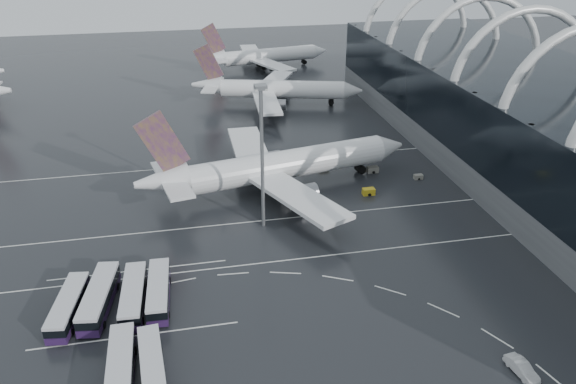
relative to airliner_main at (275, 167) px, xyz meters
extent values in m
plane|color=black|center=(-3.09, -24.79, -5.00)|extent=(420.00, 420.00, 0.00)
cube|color=slate|center=(58.91, -4.79, -2.00)|extent=(42.00, 160.00, 6.00)
cube|color=black|center=(58.91, -4.79, 8.00)|extent=(42.00, 160.00, 14.00)
torus|color=silver|center=(54.91, 3.21, 13.00)|extent=(33.80, 1.80, 33.80)
torus|color=silver|center=(54.91, 22.21, 13.00)|extent=(33.80, 1.80, 33.80)
torus|color=silver|center=(54.91, 41.21, 13.00)|extent=(33.80, 1.80, 33.80)
torus|color=silver|center=(54.91, 60.21, 13.00)|extent=(33.80, 1.80, 33.80)
cube|color=silver|center=(-3.09, -26.79, -5.00)|extent=(120.00, 0.25, 0.01)
cube|color=silver|center=(-3.09, -12.79, -5.00)|extent=(120.00, 0.25, 0.01)
cube|color=silver|center=(-3.09, 15.21, -5.00)|extent=(120.00, 0.25, 0.01)
cube|color=silver|center=(-27.09, -40.79, -5.00)|extent=(28.00, 0.25, 0.01)
cube|color=silver|center=(-27.09, -24.79, -5.00)|extent=(28.00, 0.25, 0.01)
cylinder|color=white|center=(2.95, 0.60, 0.18)|extent=(42.77, 14.30, 5.90)
cone|color=white|center=(26.73, 5.48, 0.18)|extent=(7.16, 7.00, 5.90)
cone|color=white|center=(-22.83, -4.68, 1.20)|extent=(11.14, 7.82, 5.90)
cube|color=#48196C|center=(-21.83, -4.48, 8.72)|extent=(9.72, 2.56, 12.50)
cube|color=white|center=(-20.83, -4.27, 1.20)|extent=(8.16, 18.84, 0.51)
cube|color=white|center=(1.51, -12.66, -0.43)|extent=(16.69, 26.14, 0.81)
cube|color=white|center=(-3.59, 12.23, -0.43)|extent=(7.30, 25.46, 0.81)
cylinder|color=gray|center=(3.79, -8.56, -2.26)|extent=(6.17, 4.51, 3.46)
cylinder|color=gray|center=(0.11, 9.36, -2.26)|extent=(6.17, 4.51, 3.46)
cube|color=black|center=(-1.04, -0.21, -3.88)|extent=(13.26, 8.82, 2.24)
cylinder|color=white|center=(12.73, 56.69, -0.40)|extent=(36.48, 14.71, 5.24)
cone|color=white|center=(32.89, 51.13, -0.40)|extent=(6.61, 6.49, 5.24)
cone|color=white|center=(-9.16, 62.72, 0.50)|extent=(10.09, 7.44, 5.24)
cube|color=#48196C|center=(-8.29, 62.48, 7.18)|extent=(8.53, 2.83, 11.10)
cube|color=white|center=(-7.42, 62.24, 0.50)|extent=(8.23, 16.74, 0.45)
cube|color=white|center=(6.25, 46.77, -0.94)|extent=(7.65, 22.90, 0.72)
cube|color=white|center=(12.25, 68.52, -0.94)|extent=(15.99, 22.94, 0.72)
cylinder|color=gray|center=(9.70, 49.09, -2.56)|extent=(5.60, 4.28, 3.07)
cylinder|color=gray|center=(14.02, 64.76, -2.56)|extent=(5.60, 4.28, 3.07)
cube|color=black|center=(9.25, 57.64, -4.01)|extent=(11.98, 8.45, 1.99)
cylinder|color=white|center=(16.86, 101.56, -0.43)|extent=(35.22, 11.37, 5.20)
cone|color=white|center=(36.65, 105.17, -0.43)|extent=(6.22, 6.08, 5.20)
cone|color=white|center=(-4.70, 97.63, 0.47)|extent=(9.75, 6.72, 5.20)
cube|color=#48196C|center=(-3.82, 97.79, 7.10)|extent=(8.59, 2.08, 11.02)
cube|color=white|center=(-2.93, 97.96, 0.47)|extent=(6.86, 16.60, 0.45)
cube|color=white|center=(15.34, 89.89, -0.97)|extent=(14.32, 23.12, 0.72)
cube|color=white|center=(11.32, 111.94, -0.97)|extent=(6.93, 22.59, 0.72)
cylinder|color=gray|center=(17.42, 93.46, -2.58)|extent=(5.40, 3.88, 3.05)
cylinder|color=gray|center=(14.53, 109.34, -2.58)|extent=(5.40, 3.88, 3.05)
cube|color=black|center=(13.33, 100.92, -4.02)|extent=(11.61, 7.57, 1.97)
cube|color=#291441|center=(-36.23, -34.66, -4.11)|extent=(4.66, 13.17, 1.09)
cube|color=black|center=(-36.23, -34.66, -2.92)|extent=(4.68, 12.92, 1.29)
cube|color=silver|center=(-36.23, -34.66, -2.05)|extent=(4.66, 13.17, 0.45)
cylinder|color=black|center=(-35.45, -38.94, -4.51)|extent=(0.48, 1.03, 0.99)
cylinder|color=black|center=(-38.18, -38.55, -4.51)|extent=(0.48, 1.03, 0.99)
cylinder|color=black|center=(-34.29, -30.77, -4.51)|extent=(0.48, 1.03, 0.99)
cylinder|color=black|center=(-37.02, -30.38, -4.51)|extent=(0.48, 1.03, 0.99)
cube|color=#291441|center=(-32.15, -33.60, -4.04)|extent=(5.08, 14.24, 1.18)
cube|color=black|center=(-32.15, -33.60, -2.75)|extent=(5.10, 13.98, 1.39)
cube|color=silver|center=(-32.15, -33.60, -1.81)|extent=(5.08, 14.24, 0.48)
cylinder|color=black|center=(-31.32, -38.23, -4.47)|extent=(0.53, 1.12, 1.07)
cylinder|color=black|center=(-34.27, -37.81, -4.47)|extent=(0.53, 1.12, 1.07)
cylinder|color=black|center=(-30.04, -29.40, -4.47)|extent=(0.53, 1.12, 1.07)
cylinder|color=black|center=(-32.99, -28.97, -4.47)|extent=(0.53, 1.12, 1.07)
cube|color=#291441|center=(-27.34, -34.08, -4.08)|extent=(3.53, 13.43, 1.13)
cube|color=black|center=(-27.34, -34.08, -2.85)|extent=(3.58, 13.16, 1.33)
cube|color=silver|center=(-27.34, -34.08, -1.96)|extent=(3.53, 13.43, 0.46)
cylinder|color=black|center=(-26.09, -38.40, -4.49)|extent=(0.40, 1.04, 1.02)
cylinder|color=black|center=(-28.94, -38.27, -4.49)|extent=(0.40, 1.04, 1.02)
cylinder|color=black|center=(-25.73, -29.88, -4.49)|extent=(0.40, 1.04, 1.02)
cylinder|color=black|center=(-28.58, -29.76, -4.49)|extent=(0.40, 1.04, 1.02)
cube|color=#291441|center=(-23.76, -33.60, -4.09)|extent=(3.42, 13.20, 1.11)
cube|color=black|center=(-23.76, -33.60, -2.89)|extent=(3.47, 12.94, 1.31)
cube|color=silver|center=(-23.76, -33.60, -2.00)|extent=(3.42, 13.20, 0.45)
cylinder|color=black|center=(-22.51, -37.84, -4.50)|extent=(0.39, 1.02, 1.01)
cylinder|color=black|center=(-25.32, -37.73, -4.50)|extent=(0.39, 1.02, 1.01)
cylinder|color=black|center=(-22.19, -29.46, -4.50)|extent=(0.39, 1.02, 1.01)
cylinder|color=black|center=(-25.00, -29.36, -4.50)|extent=(0.39, 1.02, 1.01)
cube|color=#291441|center=(-28.29, -48.56, -4.08)|extent=(3.03, 13.29, 1.12)
cube|color=black|center=(-28.29, -48.56, -2.86)|extent=(3.09, 13.02, 1.33)
cube|color=silver|center=(-28.29, -48.56, -1.96)|extent=(3.03, 13.29, 0.46)
cylinder|color=black|center=(-26.89, -44.30, -4.49)|extent=(0.36, 1.02, 1.02)
cylinder|color=black|center=(-29.73, -44.32, -4.49)|extent=(0.36, 1.02, 1.02)
cube|color=#291441|center=(-24.56, -48.74, -4.16)|extent=(3.74, 12.38, 1.03)
cube|color=black|center=(-24.56, -48.74, -3.03)|extent=(3.78, 12.15, 1.22)
cube|color=silver|center=(-24.56, -48.74, -2.21)|extent=(3.74, 12.38, 0.42)
cylinder|color=black|center=(-23.58, -44.74, -4.53)|extent=(0.41, 0.96, 0.94)
cylinder|color=black|center=(-26.19, -44.97, -4.53)|extent=(0.41, 0.96, 0.94)
imported|color=beige|center=(20.32, -57.70, -4.18)|extent=(2.43, 5.20, 1.65)
cylinder|color=gray|center=(-4.97, -14.57, 7.88)|extent=(0.64, 0.64, 25.76)
cube|color=gray|center=(-4.97, -14.57, 21.04)|extent=(2.02, 2.02, 0.74)
cube|color=silver|center=(-4.97, -14.57, 20.76)|extent=(1.84, 1.84, 0.37)
cube|color=gold|center=(18.10, -6.43, -4.33)|extent=(2.47, 1.46, 1.34)
cube|color=slate|center=(22.62, 3.91, -4.33)|extent=(2.45, 1.45, 1.33)
cube|color=gold|center=(2.51, -6.43, -4.39)|extent=(2.24, 1.32, 1.22)
cube|color=slate|center=(31.10, -1.45, -4.49)|extent=(1.89, 1.11, 1.03)
cube|color=gold|center=(12.60, 8.36, -4.38)|extent=(2.29, 1.35, 1.25)
camera|label=1|loc=(-18.82, -103.30, 46.39)|focal=35.00mm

